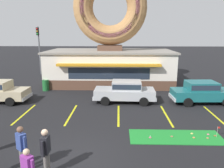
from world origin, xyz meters
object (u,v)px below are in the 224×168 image
Objects in this scene: putting_flag_pin at (218,129)px; trash_bin at (46,85)px; car_teal at (202,91)px; pedestrian_blue_sweater_man at (46,150)px; pedestrian_hooded_kid at (22,146)px; traffic_light_pole at (39,44)px; golf_ball at (150,136)px; car_silver at (125,91)px.

putting_flag_pin is 0.56× the size of trash_bin.
pedestrian_blue_sweater_man is at bearing -135.05° from car_teal.
traffic_light_pole is (-6.19, 19.41, 2.72)m from pedestrian_hooded_kid.
trash_bin is at bearing 108.47° from pedestrian_blue_sweater_man.
trash_bin is at bearing 132.71° from golf_ball.
pedestrian_hooded_kid is (-4.01, -8.52, 0.12)m from car_silver.
pedestrian_hooded_kid is (-0.95, 0.20, 0.00)m from pedestrian_blue_sweater_man.
putting_flag_pin is at bearing 0.76° from golf_ball.
pedestrian_blue_sweater_man is (-3.06, -8.72, 0.11)m from car_silver.
car_silver is 2.61× the size of pedestrian_hooded_kid.
traffic_light_pole is (-7.14, 19.61, 2.72)m from pedestrian_blue_sweater_man.
pedestrian_hooded_kid reaches higher than car_silver.
car_silver is 0.79× the size of traffic_light_pole.
pedestrian_blue_sweater_man is 21.05m from traffic_light_pole.
trash_bin is (-8.11, 8.79, 0.45)m from golf_ball.
putting_flag_pin is 0.09× the size of traffic_light_pole.
car_teal is (1.23, 5.57, 0.43)m from putting_flag_pin.
pedestrian_blue_sweater_man is (-8.69, -8.67, 0.11)m from car_teal.
golf_ball is at bearing -128.91° from car_teal.
traffic_light_pole is at bearing 133.11° from car_silver.
pedestrian_hooded_kid reaches higher than pedestrian_blue_sweater_man.
car_silver is 9.24m from pedestrian_blue_sweater_man.
pedestrian_blue_sweater_man reaches higher than golf_ball.
car_teal is at bearing -34.65° from traffic_light_pole.
car_silver reaches higher than putting_flag_pin.
traffic_light_pole is at bearing 124.30° from golf_ball.
trash_bin is (-3.96, 11.85, -0.49)m from pedestrian_blue_sweater_man.
pedestrian_hooded_kid is at bearing -160.97° from putting_flag_pin.
pedestrian_blue_sweater_man reaches higher than car_silver.
golf_ball is 20.37m from traffic_light_pole.
pedestrian_hooded_kid is at bearing 168.09° from pedestrian_blue_sweater_man.
car_teal is (4.53, 5.62, 0.82)m from golf_ball.
traffic_light_pole reaches higher than pedestrian_blue_sweater_man.
golf_ball is at bearing 29.21° from pedestrian_hooded_kid.
car_teal is at bearing 41.30° from pedestrian_hooded_kid.
pedestrian_blue_sweater_man reaches higher than car_teal.
trash_bin is at bearing 104.46° from pedestrian_hooded_kid.
trash_bin reaches higher than putting_flag_pin.
car_teal is at bearing 51.09° from golf_ball.
trash_bin is (-12.65, 3.17, -0.37)m from car_teal.
putting_flag_pin is 8.91m from pedestrian_hooded_kid.
car_teal reaches higher than golf_ball.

